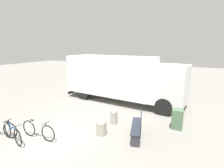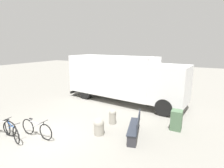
# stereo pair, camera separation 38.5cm
# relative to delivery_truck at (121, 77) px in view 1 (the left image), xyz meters

# --- Properties ---
(ground_plane) EXTENTS (60.00, 60.00, 0.00)m
(ground_plane) POSITION_rel_delivery_truck_xyz_m (-0.61, -5.93, -1.68)
(ground_plane) COLOR gray
(delivery_truck) EXTENTS (8.24, 2.96, 3.03)m
(delivery_truck) POSITION_rel_delivery_truck_xyz_m (0.00, 0.00, 0.00)
(delivery_truck) COLOR white
(delivery_truck) RESTS_ON ground
(park_bench) EXTENTS (0.85, 1.78, 0.94)m
(park_bench) POSITION_rel_delivery_truck_xyz_m (2.51, -4.08, -1.17)
(park_bench) COLOR #282D38
(park_bench) RESTS_ON ground
(bicycle_near) EXTENTS (1.70, 0.51, 0.77)m
(bicycle_near) POSITION_rel_delivery_truck_xyz_m (-2.64, -6.61, -1.32)
(bicycle_near) COLOR black
(bicycle_near) RESTS_ON ground
(bicycle_middle) EXTENTS (1.68, 0.58, 0.77)m
(bicycle_middle) POSITION_rel_delivery_truck_xyz_m (-1.86, -6.59, -1.32)
(bicycle_middle) COLOR black
(bicycle_middle) RESTS_ON ground
(bicycle_far) EXTENTS (1.73, 0.44, 0.77)m
(bicycle_far) POSITION_rel_delivery_truck_xyz_m (-1.09, -6.02, -1.32)
(bicycle_far) COLOR black
(bicycle_far) RESTS_ON ground
(bollard_near_bench) EXTENTS (0.45, 0.45, 0.73)m
(bollard_near_bench) POSITION_rel_delivery_truck_xyz_m (1.06, -4.62, -1.30)
(bollard_near_bench) COLOR #9E998C
(bollard_near_bench) RESTS_ON ground
(bollard_far_bench) EXTENTS (0.35, 0.35, 0.73)m
(bollard_far_bench) POSITION_rel_delivery_truck_xyz_m (1.07, -3.40, -1.29)
(bollard_far_bench) COLOR #9E998C
(bollard_far_bench) RESTS_ON ground
(utility_box) EXTENTS (0.47, 0.48, 0.91)m
(utility_box) POSITION_rel_delivery_truck_xyz_m (3.88, -2.60, -1.23)
(utility_box) COLOR #4C6B4C
(utility_box) RESTS_ON ground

